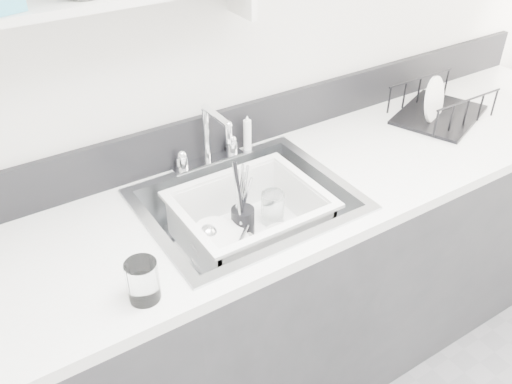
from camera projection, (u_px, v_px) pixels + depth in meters
counter_run at (248, 304)px, 1.94m from camera, size 3.20×0.62×0.92m
backsplash at (201, 138)px, 1.84m from camera, size 3.20×0.02×0.16m
sink at (248, 223)px, 1.73m from camera, size 0.64×0.52×0.20m
faucet at (208, 150)px, 1.81m from camera, size 0.26×0.18×0.23m
side_sprayer at (247, 133)px, 1.88m from camera, size 0.03×0.03×0.14m
wall_shelf at (77, 6)px, 1.34m from camera, size 1.00×0.16×0.12m
wash_tub at (250, 220)px, 1.72m from camera, size 0.54×0.48×0.18m
plate_stack at (224, 248)px, 1.69m from camera, size 0.24×0.23×0.09m
utensil_cup at (243, 219)px, 1.76m from camera, size 0.08×0.08×0.26m
ladle at (228, 242)px, 1.69m from camera, size 0.26×0.25×0.08m
tumbler_in_tub at (273, 208)px, 1.81m from camera, size 0.09×0.09×0.11m
tumbler_counter at (143, 281)px, 1.31m from camera, size 0.10×0.10×0.11m
dish_rack at (442, 101)px, 2.11m from camera, size 0.44×0.39×0.13m
bowl_small at (282, 237)px, 1.74m from camera, size 0.15×0.15×0.04m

